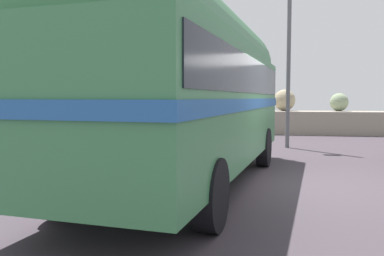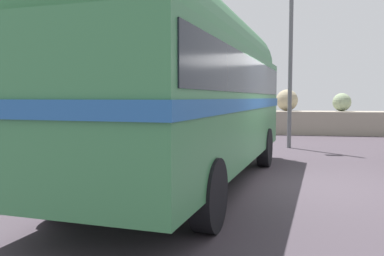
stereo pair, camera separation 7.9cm
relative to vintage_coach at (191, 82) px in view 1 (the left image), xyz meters
The scene contains 4 objects.
ground 2.84m from the vintage_coach, 12.66° to the left, with size 32.00×26.00×0.02m.
breakwater 12.47m from the vintage_coach, 81.11° to the left, with size 31.36×2.38×2.46m.
vintage_coach is the anchor object (origin of this frame).
lamp_post 7.03m from the vintage_coach, 72.30° to the left, with size 1.00×0.52×6.42m.
Camera 1 is at (-0.46, -8.21, 1.74)m, focal length 37.84 mm.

